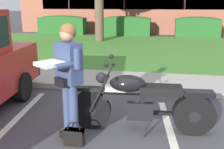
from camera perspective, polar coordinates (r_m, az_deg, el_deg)
name	(u,v)px	position (r m, az deg, el deg)	size (l,w,h in m)	color
curb_strip	(145,91)	(6.05, 7.04, -3.45)	(60.00, 0.20, 0.12)	#ADA89E
concrete_walk	(147,81)	(6.86, 7.56, -1.40)	(60.00, 1.50, 0.08)	#ADA89E
grass_lawn	(155,49)	(11.99, 9.18, 5.50)	(60.00, 8.99, 0.06)	#478433
motorcycle	(147,103)	(4.16, 7.61, -5.99)	(2.24, 0.82, 1.18)	black
rider_person	(68,73)	(3.80, -9.50, 0.28)	(0.61, 0.67, 1.70)	black
handbag	(74,136)	(3.90, -8.17, -12.90)	(0.28, 0.13, 0.36)	black
hedge_left	(62,25)	(17.82, -10.65, 10.49)	(3.05, 0.90, 1.24)	#235623
hedge_center_left	(127,26)	(16.74, 3.17, 10.45)	(2.93, 0.90, 1.24)	#235623
hedge_center_right	(197,27)	(16.70, 17.90, 9.75)	(2.56, 0.90, 1.24)	#235623
brick_building	(181,2)	(22.30, 14.61, 14.77)	(22.84, 8.99, 4.13)	#93513D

